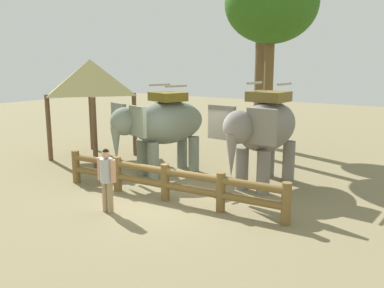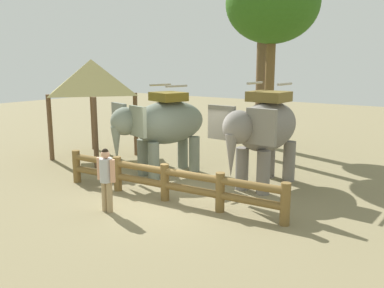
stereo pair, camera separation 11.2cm
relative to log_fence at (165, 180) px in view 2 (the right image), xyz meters
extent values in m
plane|color=#7D714F|center=(0.00, 0.02, -0.61)|extent=(60.00, 60.00, 0.00)
cylinder|color=brown|center=(-3.45, -0.24, -0.08)|extent=(0.24, 0.24, 1.05)
cylinder|color=brown|center=(-1.73, -0.12, -0.08)|extent=(0.24, 0.24, 1.05)
cylinder|color=brown|center=(0.00, 0.00, -0.08)|extent=(0.24, 0.24, 1.05)
cylinder|color=brown|center=(1.73, 0.12, -0.08)|extent=(0.24, 0.24, 1.05)
cylinder|color=brown|center=(3.45, 0.24, -0.08)|extent=(0.24, 0.24, 1.05)
cylinder|color=brown|center=(0.00, 0.00, -0.16)|extent=(6.92, 0.68, 0.20)
cylinder|color=brown|center=(0.00, 0.00, 0.24)|extent=(6.92, 0.68, 0.20)
cylinder|color=slate|center=(-1.60, 1.41, 0.02)|extent=(0.38, 0.38, 1.25)
cylinder|color=slate|center=(-2.25, 1.61, 0.02)|extent=(0.38, 0.38, 1.25)
cylinder|color=slate|center=(-1.08, 3.02, 0.02)|extent=(0.38, 0.38, 1.25)
cylinder|color=slate|center=(-1.74, 3.23, 0.02)|extent=(0.38, 0.38, 1.25)
ellipsoid|color=slate|center=(-1.67, 2.32, 1.20)|extent=(2.05, 3.07, 1.46)
ellipsoid|color=slate|center=(-2.17, 0.73, 1.38)|extent=(1.05, 1.14, 0.89)
cube|color=slate|center=(-1.56, 0.65, 1.43)|extent=(0.84, 0.37, 0.94)
cube|color=slate|center=(-2.72, 1.02, 1.43)|extent=(0.84, 0.37, 0.94)
cone|color=slate|center=(-2.27, 0.41, 0.66)|extent=(0.33, 0.33, 1.15)
cube|color=brown|center=(-1.67, 2.32, 2.08)|extent=(1.30, 1.22, 0.29)
cylinder|color=#A59E8C|center=(-1.21, 2.17, 2.45)|extent=(0.33, 0.83, 0.07)
cylinder|color=#A59E8C|center=(-2.13, 2.46, 2.45)|extent=(0.33, 0.83, 0.07)
cylinder|color=slate|center=(2.01, 2.09, 0.05)|extent=(0.39, 0.39, 1.31)
cylinder|color=slate|center=(1.29, 2.12, 0.05)|extent=(0.39, 0.39, 1.31)
cylinder|color=slate|center=(2.10, 3.85, 0.05)|extent=(0.39, 0.39, 1.31)
cylinder|color=slate|center=(1.38, 3.89, 0.05)|extent=(0.39, 0.39, 1.31)
ellipsoid|color=slate|center=(1.70, 2.99, 1.28)|extent=(1.46, 3.01, 1.53)
ellipsoid|color=slate|center=(1.61, 1.25, 1.47)|extent=(0.88, 1.02, 0.93)
cube|color=gray|center=(2.25, 1.34, 1.52)|extent=(0.88, 0.18, 0.98)
cube|color=slate|center=(0.98, 1.40, 1.52)|extent=(0.88, 0.18, 0.98)
cone|color=slate|center=(1.59, 0.90, 0.72)|extent=(0.35, 0.35, 1.20)
cube|color=brown|center=(1.70, 2.99, 2.19)|extent=(1.16, 1.04, 0.31)
cylinder|color=#A59E8C|center=(2.20, 2.96, 2.58)|extent=(0.12, 0.89, 0.08)
cylinder|color=#A59E8C|center=(1.20, 3.01, 2.58)|extent=(0.12, 0.89, 0.08)
cylinder|color=tan|center=(-0.59, -1.55, -0.20)|extent=(0.15, 0.15, 0.80)
cylinder|color=tan|center=(-0.77, -1.55, -0.20)|extent=(0.15, 0.15, 0.80)
cylinder|color=#B3B6BA|center=(-0.68, -1.55, 0.51)|extent=(0.33, 0.33, 0.62)
cylinder|color=tan|center=(-0.44, -1.54, 0.52)|extent=(0.13, 0.13, 0.59)
cylinder|color=tan|center=(-0.91, -1.55, 0.52)|extent=(0.13, 0.13, 0.59)
sphere|color=tan|center=(-0.68, -1.55, 0.93)|extent=(0.22, 0.22, 0.22)
sphere|color=black|center=(-0.68, -1.55, 0.99)|extent=(0.17, 0.17, 0.17)
cylinder|color=brown|center=(-4.56, 3.78, 0.69)|extent=(0.18, 0.18, 2.60)
cylinder|color=brown|center=(-4.36, 1.42, 0.69)|extent=(0.18, 0.18, 2.60)
cylinder|color=brown|center=(-6.93, 3.58, 0.69)|extent=(0.18, 0.18, 2.60)
cylinder|color=brown|center=(-6.72, 1.21, 0.69)|extent=(0.18, 0.18, 2.60)
pyramid|color=#9D9155|center=(-5.64, 2.50, 2.66)|extent=(3.47, 3.47, 1.34)
cylinder|color=brown|center=(-1.18, 8.51, 1.93)|extent=(0.51, 0.51, 5.07)
ellipsoid|color=#2B612B|center=(-1.18, 8.51, 5.04)|extent=(2.12, 2.12, 1.80)
cylinder|color=brown|center=(0.23, 6.24, 1.91)|extent=(0.36, 0.36, 5.02)
ellipsoid|color=#2D5D17|center=(0.23, 6.24, 5.38)|extent=(3.51, 3.51, 2.98)
camera|label=1|loc=(6.79, -8.58, 3.21)|focal=38.04mm
camera|label=2|loc=(6.88, -8.52, 3.21)|focal=38.04mm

